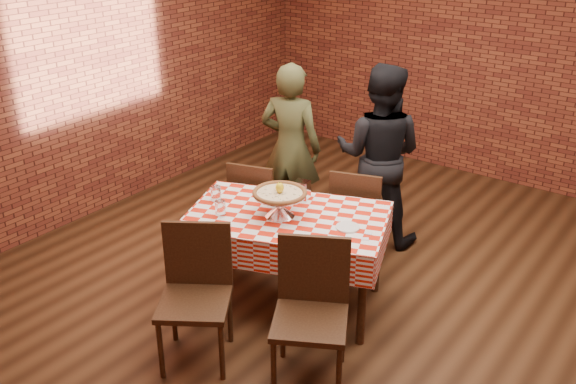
% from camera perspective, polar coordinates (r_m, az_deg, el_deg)
% --- Properties ---
extents(ground, '(6.00, 6.00, 0.00)m').
position_cam_1_polar(ground, '(5.19, 4.43, -9.01)').
color(ground, black).
rests_on(ground, ground).
extents(back_wall, '(5.50, 0.00, 5.50)m').
position_cam_1_polar(back_wall, '(7.20, 18.00, 12.12)').
color(back_wall, maroon).
rests_on(back_wall, ground).
extents(table, '(1.63, 1.30, 0.75)m').
position_cam_1_polar(table, '(4.88, -0.08, -6.04)').
color(table, '#3C2614').
rests_on(table, ground).
extents(tablecloth, '(1.68, 1.35, 0.24)m').
position_cam_1_polar(tablecloth, '(4.76, -0.08, -3.34)').
color(tablecloth, red).
rests_on(tablecloth, table).
extents(pizza_stand, '(0.46, 0.46, 0.17)m').
position_cam_1_polar(pizza_stand, '(4.65, -0.73, -1.15)').
color(pizza_stand, silver).
rests_on(pizza_stand, tablecloth).
extents(pizza, '(0.47, 0.47, 0.03)m').
position_cam_1_polar(pizza, '(4.61, -0.74, -0.13)').
color(pizza, beige).
rests_on(pizza, pizza_stand).
extents(lemon, '(0.07, 0.07, 0.08)m').
position_cam_1_polar(lemon, '(4.59, -0.74, 0.38)').
color(lemon, yellow).
rests_on(lemon, pizza).
extents(water_glass_left, '(0.10, 0.10, 0.12)m').
position_cam_1_polar(water_glass_left, '(4.69, -6.00, -1.44)').
color(water_glass_left, white).
rests_on(water_glass_left, tablecloth).
extents(water_glass_right, '(0.10, 0.10, 0.12)m').
position_cam_1_polar(water_glass_right, '(4.93, -6.39, -0.13)').
color(water_glass_right, white).
rests_on(water_glass_right, tablecloth).
extents(side_plate, '(0.22, 0.22, 0.01)m').
position_cam_1_polar(side_plate, '(4.53, 5.29, -3.12)').
color(side_plate, white).
rests_on(side_plate, tablecloth).
extents(sweetener_packet_a, '(0.06, 0.06, 0.00)m').
position_cam_1_polar(sweetener_packet_a, '(4.41, 6.81, -4.13)').
color(sweetener_packet_a, white).
rests_on(sweetener_packet_a, tablecloth).
extents(sweetener_packet_b, '(0.06, 0.05, 0.00)m').
position_cam_1_polar(sweetener_packet_b, '(4.48, 7.09, -3.64)').
color(sweetener_packet_b, white).
rests_on(sweetener_packet_b, tablecloth).
extents(condiment_caddy, '(0.12, 0.11, 0.15)m').
position_cam_1_polar(condiment_caddy, '(4.91, 1.26, 0.15)').
color(condiment_caddy, silver).
rests_on(condiment_caddy, tablecloth).
extents(chair_near_left, '(0.63, 0.63, 0.94)m').
position_cam_1_polar(chair_near_left, '(4.31, -8.28, -9.46)').
color(chair_near_left, '#3C2614').
rests_on(chair_near_left, ground).
extents(chair_near_right, '(0.63, 0.63, 0.94)m').
position_cam_1_polar(chair_near_right, '(4.10, 1.95, -11.12)').
color(chair_near_right, '#3C2614').
rests_on(chair_near_right, ground).
extents(chair_far_left, '(0.50, 0.50, 0.88)m').
position_cam_1_polar(chair_far_left, '(5.57, -2.60, -1.21)').
color(chair_far_left, '#3C2614').
rests_on(chair_far_left, ground).
extents(chair_far_right, '(0.53, 0.53, 0.90)m').
position_cam_1_polar(chair_far_right, '(5.41, 6.24, -2.06)').
color(chair_far_right, '#3C2614').
rests_on(chair_far_right, ground).
extents(diner_olive, '(0.66, 0.52, 1.57)m').
position_cam_1_polar(diner_olive, '(5.89, 0.23, 3.92)').
color(diner_olive, '#434525').
rests_on(diner_olive, ground).
extents(diner_black, '(0.93, 0.81, 1.62)m').
position_cam_1_polar(diner_black, '(5.70, 8.02, 3.25)').
color(diner_black, black).
rests_on(diner_black, ground).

